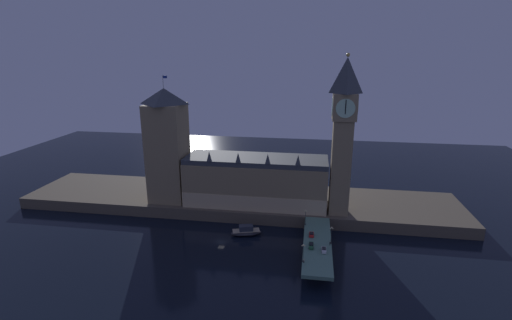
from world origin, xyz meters
TOP-DOWN VIEW (x-y plane):
  - ground_plane at (0.00, 0.00)m, footprint 400.00×400.00m
  - embankment at (0.00, 39.00)m, footprint 220.00×42.00m
  - parliament_hall at (10.00, 31.54)m, footprint 67.83×22.42m
  - clock_tower at (49.25, 25.78)m, footprint 10.59×10.70m
  - victoria_tower at (-33.57, 30.09)m, footprint 17.52×17.52m
  - bridge at (39.88, -5.00)m, footprint 10.76×46.00m
  - car_northbound_lead at (37.51, 0.15)m, footprint 1.97×4.00m
  - car_northbound_trail at (37.51, -8.84)m, footprint 1.87×4.64m
  - car_southbound_lead at (42.24, -11.55)m, footprint 1.84×3.96m
  - pedestrian_near_rail at (35.14, -20.46)m, footprint 0.38×0.38m
  - pedestrian_mid_walk at (44.61, -6.40)m, footprint 0.38×0.38m
  - street_lamp_near at (34.74, -19.72)m, footprint 1.34×0.60m
  - street_lamp_mid at (45.01, -5.00)m, footprint 1.34×0.60m
  - street_lamp_far at (34.74, 9.72)m, footprint 1.34×0.60m
  - boat_upstream at (9.37, 7.47)m, footprint 14.14×8.45m

SIDE VIEW (x-z plane):
  - ground_plane at x=0.00m, z-range 0.00..0.00m
  - boat_upstream at x=9.37m, z-range -0.63..4.06m
  - embankment at x=0.00m, z-range 0.00..5.52m
  - bridge at x=39.88m, z-range 0.96..6.76m
  - car_northbound_lead at x=37.51m, z-range 5.76..7.07m
  - car_northbound_trail at x=37.51m, z-range 5.75..7.25m
  - car_southbound_lead at x=42.24m, z-range 5.75..7.30m
  - pedestrian_mid_walk at x=44.61m, z-range 5.84..7.42m
  - pedestrian_near_rail at x=35.14m, z-range 5.84..7.43m
  - street_lamp_near at x=34.74m, z-range 6.66..13.57m
  - street_lamp_far at x=34.74m, z-range 6.67..13.61m
  - street_lamp_mid at x=45.01m, z-range 6.68..13.72m
  - parliament_hall at x=10.00m, z-range 3.16..30.94m
  - victoria_tower at x=-33.57m, z-range 2.65..63.97m
  - clock_tower at x=49.25m, z-range 7.66..78.87m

